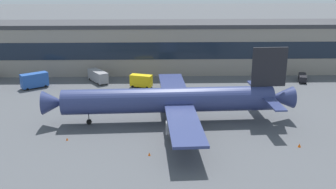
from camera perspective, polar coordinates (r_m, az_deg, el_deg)
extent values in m
plane|color=#4C4F54|center=(82.10, 0.83, -5.25)|extent=(600.00, 600.00, 0.00)
cube|color=gray|center=(128.39, -0.06, 6.56)|extent=(179.57, 14.38, 14.42)
cube|color=#38383D|center=(127.11, -0.06, 10.01)|extent=(183.16, 14.67, 1.20)
cube|color=#192333|center=(121.15, 0.03, 6.23)|extent=(175.97, 0.16, 5.19)
cylinder|color=navy|center=(85.04, 0.07, -0.79)|extent=(44.93, 7.26, 5.27)
cone|color=navy|center=(86.76, -15.92, -1.12)|extent=(4.97, 5.22, 5.01)
cone|color=navy|center=(89.99, 15.64, -0.42)|extent=(6.01, 5.00, 4.75)
cube|color=black|center=(87.25, 14.24, 3.82)|extent=(7.40, 0.83, 8.44)
cube|color=navy|center=(83.47, 14.81, -1.19)|extent=(2.82, 9.59, 0.30)
cube|color=navy|center=(93.99, 12.61, 1.08)|extent=(2.82, 9.59, 0.30)
cube|color=navy|center=(73.52, 2.34, -4.28)|extent=(6.89, 20.38, 0.50)
cube|color=navy|center=(97.43, 0.71, 1.30)|extent=(6.89, 20.38, 0.50)
cylinder|color=#99999E|center=(76.90, 1.33, -4.74)|extent=(4.48, 3.09, 2.90)
cylinder|color=#99999E|center=(95.03, 0.25, -0.30)|extent=(4.48, 3.09, 2.90)
cylinder|color=black|center=(87.10, -11.18, -3.83)|extent=(1.12, 0.55, 1.10)
cylinder|color=slate|center=(86.57, -11.24, -2.92)|extent=(0.24, 0.24, 2.40)
cylinder|color=black|center=(84.55, 1.70, -4.15)|extent=(1.12, 0.55, 1.10)
cylinder|color=slate|center=(84.01, 1.71, -3.22)|extent=(0.24, 0.24, 2.40)
cylinder|color=black|center=(88.95, 1.40, -3.02)|extent=(1.12, 0.55, 1.10)
cylinder|color=slate|center=(88.44, 1.41, -2.13)|extent=(0.24, 0.24, 2.40)
cube|color=black|center=(123.84, 18.62, 2.32)|extent=(3.69, 6.70, 1.60)
cube|color=black|center=(122.06, 18.68, 2.26)|extent=(2.39, 2.66, 0.40)
cylinder|color=black|center=(121.96, 19.06, 1.66)|extent=(0.48, 0.76, 0.70)
cylinder|color=black|center=(121.81, 18.22, 1.72)|extent=(0.48, 0.76, 0.70)
cylinder|color=black|center=(126.27, 18.93, 2.20)|extent=(0.48, 0.76, 0.70)
cylinder|color=black|center=(126.13, 18.12, 2.26)|extent=(0.48, 0.76, 0.70)
cube|color=#2651A5|center=(116.51, -18.49, 1.97)|extent=(7.41, 6.21, 3.80)
cube|color=black|center=(115.78, -19.45, 2.16)|extent=(3.43, 3.40, 0.95)
cylinder|color=black|center=(115.25, -19.40, 0.72)|extent=(0.75, 0.64, 0.70)
cylinder|color=black|center=(117.42, -19.74, 0.99)|extent=(0.75, 0.64, 0.70)
cylinder|color=black|center=(116.67, -17.05, 1.15)|extent=(0.75, 0.64, 0.70)
cylinder|color=black|center=(118.81, -17.43, 1.41)|extent=(0.75, 0.64, 0.70)
cube|color=gray|center=(118.11, -9.96, 2.63)|extent=(6.86, 8.59, 3.00)
cube|color=black|center=(120.02, -10.43, 3.14)|extent=(3.75, 3.86, 0.75)
cylinder|color=black|center=(120.64, -11.04, 2.15)|extent=(0.63, 0.75, 0.70)
cylinder|color=black|center=(121.59, -9.96, 2.33)|extent=(0.63, 0.75, 0.70)
cylinder|color=black|center=(115.43, -9.89, 1.51)|extent=(0.63, 0.75, 0.70)
cylinder|color=black|center=(116.42, -8.76, 1.70)|extent=(0.63, 0.75, 0.70)
cube|color=yellow|center=(111.40, -3.84, 2.00)|extent=(6.45, 4.19, 3.20)
cube|color=black|center=(111.81, -4.64, 2.38)|extent=(2.69, 2.76, 0.80)
cylinder|color=black|center=(111.62, -5.03, 1.15)|extent=(0.76, 0.51, 0.70)
cylinder|color=black|center=(113.54, -4.62, 1.44)|extent=(0.76, 0.51, 0.70)
cylinder|color=black|center=(110.16, -3.00, 0.97)|extent=(0.76, 0.51, 0.70)
cylinder|color=black|center=(112.11, -2.63, 1.27)|extent=(0.76, 0.51, 0.70)
cone|color=#F2590C|center=(71.96, -2.68, -8.47)|extent=(0.47, 0.47, 0.58)
cone|color=#F2590C|center=(80.27, -14.19, -6.16)|extent=(0.44, 0.44, 0.56)
cone|color=#F2590C|center=(78.93, 18.23, -6.88)|extent=(0.60, 0.60, 0.75)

